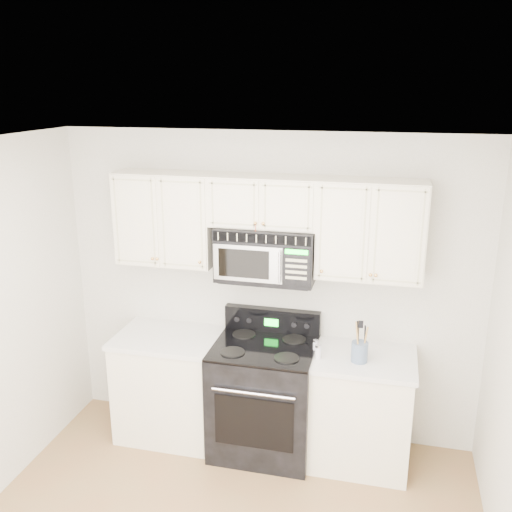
% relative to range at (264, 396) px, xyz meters
% --- Properties ---
extents(room, '(3.51, 3.51, 2.61)m').
position_rel_range_xyz_m(room, '(-0.04, -1.41, 0.82)').
color(room, brown).
rests_on(room, ground).
extents(base_cabinet_left, '(0.86, 0.65, 0.92)m').
position_rel_range_xyz_m(base_cabinet_left, '(-0.84, 0.03, -0.06)').
color(base_cabinet_left, silver).
rests_on(base_cabinet_left, ground).
extents(base_cabinet_right, '(0.86, 0.65, 0.92)m').
position_rel_range_xyz_m(base_cabinet_right, '(0.76, 0.03, -0.06)').
color(base_cabinet_right, silver).
rests_on(base_cabinet_right, ground).
extents(range, '(0.81, 0.74, 1.13)m').
position_rel_range_xyz_m(range, '(0.00, 0.00, 0.00)').
color(range, black).
rests_on(range, ground).
extents(upper_cabinets, '(2.44, 0.37, 0.75)m').
position_rel_range_xyz_m(upper_cabinets, '(-0.04, 0.18, 1.45)').
color(upper_cabinets, silver).
rests_on(upper_cabinets, ground).
extents(microwave, '(0.77, 0.44, 0.43)m').
position_rel_range_xyz_m(microwave, '(-0.02, 0.14, 1.18)').
color(microwave, black).
rests_on(microwave, ground).
extents(utensil_crock, '(0.13, 0.13, 0.33)m').
position_rel_range_xyz_m(utensil_crock, '(0.75, -0.06, 0.52)').
color(utensil_crock, slate).
rests_on(utensil_crock, base_cabinet_right).
extents(shaker_salt, '(0.04, 0.04, 0.10)m').
position_rel_range_xyz_m(shaker_salt, '(0.41, 0.03, 0.49)').
color(shaker_salt, silver).
rests_on(shaker_salt, base_cabinet_right).
extents(shaker_pepper, '(0.05, 0.05, 0.11)m').
position_rel_range_xyz_m(shaker_pepper, '(0.44, -0.09, 0.49)').
color(shaker_pepper, silver).
rests_on(shaker_pepper, base_cabinet_right).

